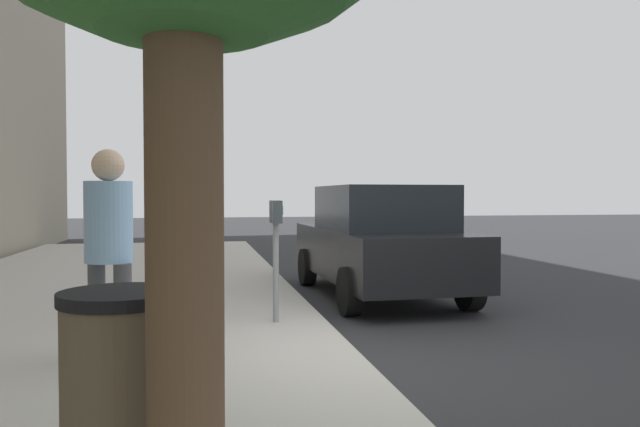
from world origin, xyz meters
The scene contains 7 objects.
ground_plane centered at (0.00, 0.00, 0.00)m, with size 80.00×80.00×0.00m, color #2B2B2D.
sidewalk_slab centered at (0.00, 3.00, 0.07)m, with size 28.00×6.00×0.15m, color #B7B2A8.
parking_meter centered at (1.44, 0.59, 1.17)m, with size 0.36×0.12×1.41m.
pedestrian_at_meter centered at (1.34, 1.55, 1.22)m, with size 0.54×0.39×1.80m.
pedestrian_bystander centered at (-0.02, 2.23, 1.27)m, with size 0.46×0.41×1.87m.
parked_sedan_near centered at (3.72, -1.35, 0.89)m, with size 4.44×2.05×1.77m.
trash_bin centered at (-2.49, 1.83, 0.66)m, with size 0.59×0.59×1.01m.
Camera 1 is at (-5.50, 1.47, 1.62)m, focal length 33.93 mm.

